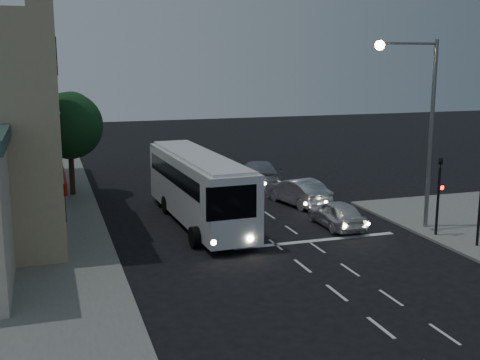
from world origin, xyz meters
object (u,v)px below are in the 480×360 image
object	(u,v)px
tour_bus	(198,186)
streetlight	(420,113)
car_sedan_a	(298,192)
traffic_signal_main	(439,187)
street_tree	(69,123)
car_sedan_b	(259,173)
car_suv	(337,214)

from	to	relation	value
tour_bus	streetlight	xyz separation A→B (m)	(9.72, -4.53, 3.82)
tour_bus	car_sedan_a	size ratio (longest dim) A/B	2.51
traffic_signal_main	car_sedan_a	bearing A→B (deg)	114.29
street_tree	car_sedan_b	bearing A→B (deg)	-0.78
tour_bus	street_tree	size ratio (longest dim) A/B	1.87
car_suv	streetlight	world-z (taller)	streetlight
car_suv	street_tree	xyz separation A→B (m)	(-12.15, 11.22, 3.81)
tour_bus	car_suv	size ratio (longest dim) A/B	2.87
car_suv	tour_bus	bearing A→B (deg)	-24.21
car_suv	car_sedan_b	distance (m)	11.06
car_suv	streetlight	xyz separation A→B (m)	(3.40, -1.60, 5.04)
car_sedan_b	street_tree	distance (m)	12.55
tour_bus	streetlight	bearing A→B (deg)	-27.60
car_suv	traffic_signal_main	bearing A→B (deg)	141.16
streetlight	traffic_signal_main	bearing A→B (deg)	-79.80
car_sedan_a	streetlight	bearing A→B (deg)	105.56
streetlight	street_tree	xyz separation A→B (m)	(-15.55, 12.82, -1.23)
traffic_signal_main	car_suv	bearing A→B (deg)	140.45
tour_bus	car_suv	bearing A→B (deg)	-27.51
street_tree	streetlight	bearing A→B (deg)	-39.51
car_sedan_a	traffic_signal_main	bearing A→B (deg)	102.82
tour_bus	street_tree	distance (m)	10.46
car_suv	car_sedan_a	size ratio (longest dim) A/B	0.87
car_sedan_a	street_tree	distance (m)	14.20
street_tree	car_sedan_a	bearing A→B (deg)	-27.13
tour_bus	car_sedan_a	bearing A→B (deg)	15.19
car_suv	car_sedan_b	size ratio (longest dim) A/B	0.73
car_suv	street_tree	distance (m)	16.97
car_sedan_a	street_tree	xyz separation A→B (m)	(-12.20, 6.25, 3.74)
car_sedan_a	car_suv	bearing A→B (deg)	77.96
tour_bus	streetlight	size ratio (longest dim) A/B	1.29
car_suv	streetlight	distance (m)	6.29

